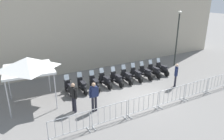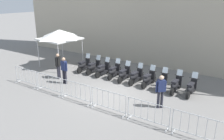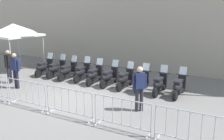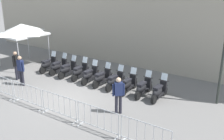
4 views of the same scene
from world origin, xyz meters
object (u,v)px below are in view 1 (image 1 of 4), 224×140
motorcycle_1 (83,86)px  officer_near_row_end (94,95)px  barrier_segment_0 (70,126)px  motorcycle_2 (95,84)px  motorcycle_5 (127,77)px  motorcycle_0 (70,89)px  motorcycle_9 (162,69)px  motorcycle_4 (117,79)px  barrier_segment_2 (144,104)px  barrier_segment_5 (218,83)px  officer_mid_plaza (176,74)px  officer_by_barriers (74,96)px  barrier_segment_3 (172,96)px  motorcycle_3 (106,81)px  canopy_tent (28,64)px  motorcycle_7 (146,73)px  street_lamp (178,33)px  motorcycle_8 (154,71)px  barrier_segment_4 (197,89)px  motorcycle_6 (137,75)px  barrier_segment_1 (110,114)px

motorcycle_1 → officer_near_row_end: 2.67m
officer_near_row_end → barrier_segment_0: bearing=-137.5°
motorcycle_2 → motorcycle_5: bearing=4.3°
motorcycle_0 → motorcycle_9: size_ratio=1.00×
barrier_segment_0 → motorcycle_1: bearing=66.1°
motorcycle_4 → barrier_segment_2: size_ratio=0.86×
motorcycle_0 → barrier_segment_5: bearing=-19.6°
officer_mid_plaza → officer_by_barriers: (-7.36, -0.32, 0.00)m
motorcycle_9 → barrier_segment_3: motorcycle_9 is taller
motorcycle_3 → motorcycle_4: (0.87, -0.07, 0.00)m
motorcycle_5 → barrier_segment_3: motorcycle_5 is taller
barrier_segment_3 → canopy_tent: 8.57m
motorcycle_7 → barrier_segment_0: size_ratio=0.86×
officer_mid_plaza → street_lamp: bearing=50.2°
motorcycle_4 → motorcycle_8: size_ratio=1.00×
barrier_segment_4 → officer_by_barriers: bearing=169.6°
motorcycle_6 → barrier_segment_3: motorcycle_6 is taller
motorcycle_4 → barrier_segment_4: size_ratio=0.86×
motorcycle_9 → officer_by_barriers: bearing=-161.4°
motorcycle_2 → motorcycle_9: same height
motorcycle_3 → street_lamp: size_ratio=0.35×
barrier_segment_3 → officer_by_barriers: bearing=164.3°
barrier_segment_5 → canopy_tent: size_ratio=0.69×
motorcycle_9 → motorcycle_0: bearing=-175.4°
motorcycle_6 → barrier_segment_2: size_ratio=0.86×
officer_by_barriers → motorcycle_1: bearing=62.7°
motorcycle_8 → barrier_segment_2: motorcycle_8 is taller
street_lamp → motorcycle_5: bearing=-163.8°
officer_mid_plaza → motorcycle_5: bearing=142.7°
officer_mid_plaza → motorcycle_6: bearing=131.0°
motorcycle_0 → motorcycle_6: bearing=4.1°
barrier_segment_1 → barrier_segment_3: same height
motorcycle_3 → canopy_tent: size_ratio=0.59×
motorcycle_0 → street_lamp: bearing=11.1°
motorcycle_8 → barrier_segment_1: size_ratio=0.86×
motorcycle_0 → officer_by_barriers: officer_by_barriers is taller
motorcycle_0 → motorcycle_8: bearing=4.2°
motorcycle_3 → motorcycle_8: (4.33, 0.23, 0.00)m
motorcycle_7 → motorcycle_8: size_ratio=1.00×
motorcycle_8 → barrier_segment_0: size_ratio=0.86×
barrier_segment_0 → street_lamp: size_ratio=0.41×
motorcycle_7 → motorcycle_3: bearing=-177.7°
motorcycle_1 → motorcycle_5: size_ratio=1.00×
motorcycle_9 → barrier_segment_2: motorcycle_9 is taller
barrier_segment_0 → barrier_segment_2: (4.18, 0.31, 0.00)m
motorcycle_3 → motorcycle_5: (1.73, 0.02, 0.00)m
motorcycle_0 → motorcycle_3: size_ratio=1.00×
barrier_segment_1 → officer_by_barriers: (-1.36, 1.86, 0.46)m
motorcycle_4 → motorcycle_9: size_ratio=1.00×
motorcycle_5 → canopy_tent: bearing=-176.0°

